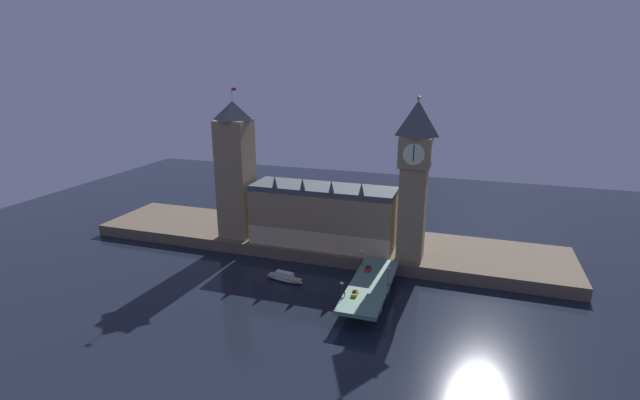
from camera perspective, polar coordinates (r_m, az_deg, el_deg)
The scene contains 13 objects.
ground_plane at distance 187.03m, azimuth -3.80°, elevation -9.93°, with size 400.00×400.00×0.00m, color black.
embankment at distance 219.49m, azimuth 0.00°, elevation -5.06°, with size 220.00×42.00×5.26m.
parliament_hall at distance 205.62m, azimuth 0.39°, elevation -1.88°, with size 63.67×20.99×31.67m.
clock_tower at distance 187.81m, azimuth 11.53°, elevation 2.93°, with size 12.73×12.84×66.00m.
victoria_tower at distance 214.61m, azimuth -10.33°, elevation 3.62°, with size 14.24×14.24×68.08m.
bridge at distance 171.71m, azimuth 6.16°, elevation -10.66°, with size 13.97×46.00×6.70m.
car_northbound_lead at distance 180.70m, azimuth 5.96°, elevation -8.36°, with size 1.97×4.20×1.54m.
car_northbound_trail at distance 162.03m, azimuth 4.29°, elevation -11.36°, with size 1.93×3.89×1.57m.
pedestrian_near_rail at distance 160.99m, azimuth 3.05°, elevation -11.43°, with size 0.38×0.38×1.84m.
street_lamp_near at distance 157.68m, azimuth 2.69°, elevation -10.81°, with size 1.34×0.60×6.42m.
street_lamp_mid at distance 167.89m, azimuth 8.43°, elevation -9.01°, with size 1.34×0.60×7.32m.
street_lamp_far at distance 183.62m, azimuth 5.19°, elevation -6.83°, with size 1.34×0.60×6.28m.
boat_upstream at distance 186.49m, azimuth -4.37°, elevation -9.53°, with size 16.59×5.91×3.97m.
Camera 1 is at (64.08, -155.14, 82.49)m, focal length 26.00 mm.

